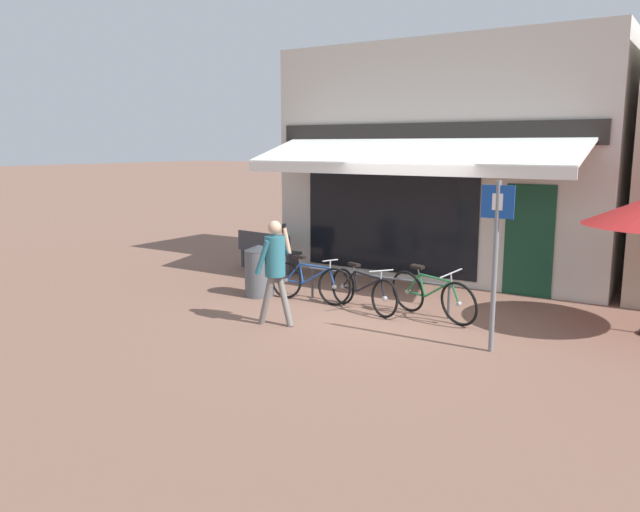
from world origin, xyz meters
name	(u,v)px	position (x,y,z in m)	size (l,w,h in m)	color
ground_plane	(373,315)	(0.00, 0.00, 0.00)	(160.00, 160.00, 0.00)	brown
shop_front	(452,162)	(-0.36, 4.25, 2.45)	(7.13, 4.63, 4.91)	beige
bike_rack_rail	(376,282)	(-0.20, 0.46, 0.46)	(2.77, 0.04, 0.57)	#47494F
bicycle_blue	(310,282)	(-1.41, 0.18, 0.36)	(1.71, 0.52, 0.83)	black
bicycle_black	(363,290)	(-0.30, 0.15, 0.35)	(1.67, 0.74, 0.79)	black
bicycle_green	(432,296)	(0.91, 0.30, 0.39)	(1.78, 0.82, 0.89)	black
pedestrian_adult	(275,261)	(-1.01, -1.38, 1.03)	(0.58, 0.51, 1.67)	slate
litter_bin	(259,270)	(-2.43, 0.00, 0.49)	(0.55, 0.55, 0.98)	#515459
parking_sign	(496,248)	(2.25, -0.79, 1.44)	(0.44, 0.07, 2.34)	slate
park_bench	(268,250)	(-3.81, 2.04, 0.46)	(1.64, 0.64, 0.87)	#38383D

